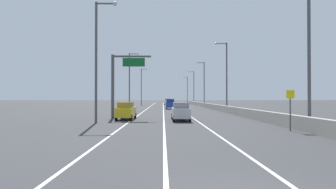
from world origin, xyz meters
The scene contains 19 objects.
ground_plane centered at (0.00, 64.00, 0.00)m, with size 320.00×320.00×0.00m, color #38383A.
lane_stripe_left centered at (-5.50, 55.00, 0.00)m, with size 0.16×130.00×0.00m, color silver.
lane_stripe_center centered at (-2.00, 55.00, 0.00)m, with size 0.16×130.00×0.00m, color silver.
lane_stripe_right centered at (1.50, 55.00, 0.00)m, with size 0.16×130.00×0.00m, color silver.
jersey_barrier_right centered at (8.16, 40.00, 0.55)m, with size 0.60×120.00×1.10m, color #9E998E.
overhead_sign_gantry centered at (-7.26, 25.14, 4.73)m, with size 4.68×0.36×7.50m.
speed_advisory_sign centered at (7.26, 13.22, 1.76)m, with size 0.60×0.11×3.00m.
lamp_post_right_near centered at (8.69, 13.64, 6.67)m, with size 2.14×0.44×11.80m.
lamp_post_right_second centered at (8.46, 38.40, 6.67)m, with size 2.14×0.44×11.80m.
lamp_post_right_third centered at (8.50, 63.15, 6.67)m, with size 2.14×0.44×11.80m.
lamp_post_right_fourth centered at (8.69, 87.90, 6.67)m, with size 2.14×0.44×11.80m.
lamp_post_right_fifth centered at (8.66, 112.65, 6.67)m, with size 2.14×0.44×11.80m.
lamp_post_left_near centered at (-8.34, 19.64, 6.67)m, with size 2.14×0.44×11.80m.
lamp_post_left_mid centered at (-8.90, 49.35, 6.67)m, with size 2.14×0.44×11.80m.
lamp_post_left_far centered at (-8.84, 79.05, 6.67)m, with size 2.14×0.44×11.80m.
car_silver_0 centered at (-0.23, 22.09, 0.97)m, with size 1.83×4.66×1.95m.
car_yellow_1 centered at (-6.21, 23.63, 0.97)m, with size 1.88×4.39×1.95m.
car_blue_2 centered at (-0.55, 50.11, 1.06)m, with size 1.93×4.41×2.13m.
car_white_3 centered at (-0.68, 82.63, 1.04)m, with size 1.98×4.61×2.08m.
Camera 1 is at (-2.09, -6.00, 2.48)m, focal length 28.29 mm.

